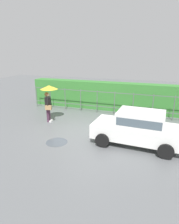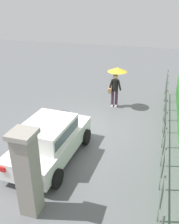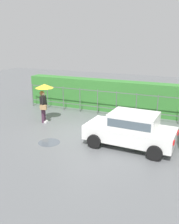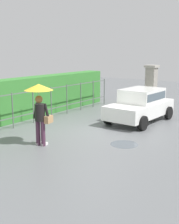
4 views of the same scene
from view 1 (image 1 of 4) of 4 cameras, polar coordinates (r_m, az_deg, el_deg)
ground_plane at (r=9.84m, az=-1.14°, el=-5.57°), size 40.00×40.00×0.00m
car at (r=8.44m, az=14.26°, el=-4.25°), size 3.80×2.00×1.48m
pedestrian at (r=10.97m, az=-12.15°, el=4.91°), size 0.96×0.96×2.09m
fence_section at (r=12.34m, az=4.85°, el=3.18°), size 10.49×0.05×1.50m
hedge_row at (r=13.32m, az=6.06°, el=4.77°), size 11.44×0.90×1.90m
puddle_near at (r=8.76m, az=-9.76°, el=-8.87°), size 0.97×0.97×0.00m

